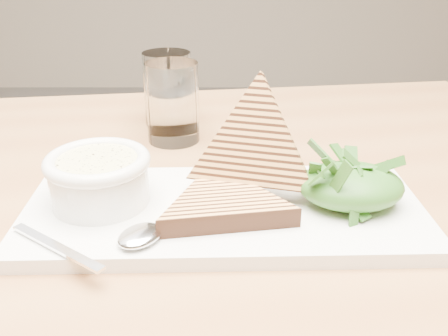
{
  "coord_description": "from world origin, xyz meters",
  "views": [
    {
      "loc": [
        0.31,
        -0.64,
        1.05
      ],
      "look_at": [
        0.31,
        -0.15,
        0.82
      ],
      "focal_mm": 40.0,
      "sensor_mm": 36.0,
      "label": 1
    }
  ],
  "objects_px": {
    "platter": "(224,211)",
    "table_top": "(99,225)",
    "glass_far": "(168,89)",
    "soup_bowl": "(100,185)",
    "glass_near": "(173,103)"
  },
  "relations": [
    {
      "from": "platter",
      "to": "table_top",
      "type": "bearing_deg",
      "value": 173.26
    },
    {
      "from": "table_top",
      "to": "glass_far",
      "type": "bearing_deg",
      "value": 79.26
    },
    {
      "from": "table_top",
      "to": "soup_bowl",
      "type": "xyz_separation_m",
      "value": [
        0.01,
        -0.01,
        0.06
      ]
    },
    {
      "from": "soup_bowl",
      "to": "glass_far",
      "type": "relative_size",
      "value": 0.91
    },
    {
      "from": "platter",
      "to": "soup_bowl",
      "type": "xyz_separation_m",
      "value": [
        -0.13,
        0.01,
        0.03
      ]
    },
    {
      "from": "platter",
      "to": "glass_far",
      "type": "relative_size",
      "value": 3.72
    },
    {
      "from": "table_top",
      "to": "soup_bowl",
      "type": "distance_m",
      "value": 0.06
    },
    {
      "from": "platter",
      "to": "glass_near",
      "type": "height_order",
      "value": "glass_near"
    },
    {
      "from": "soup_bowl",
      "to": "glass_near",
      "type": "height_order",
      "value": "glass_near"
    },
    {
      "from": "soup_bowl",
      "to": "table_top",
      "type": "bearing_deg",
      "value": 132.55
    },
    {
      "from": "glass_near",
      "to": "glass_far",
      "type": "distance_m",
      "value": 0.07
    },
    {
      "from": "soup_bowl",
      "to": "glass_near",
      "type": "relative_size",
      "value": 0.89
    },
    {
      "from": "glass_near",
      "to": "glass_far",
      "type": "relative_size",
      "value": 1.02
    },
    {
      "from": "soup_bowl",
      "to": "glass_near",
      "type": "xyz_separation_m",
      "value": [
        0.06,
        0.22,
        0.02
      ]
    },
    {
      "from": "platter",
      "to": "soup_bowl",
      "type": "height_order",
      "value": "soup_bowl"
    }
  ]
}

